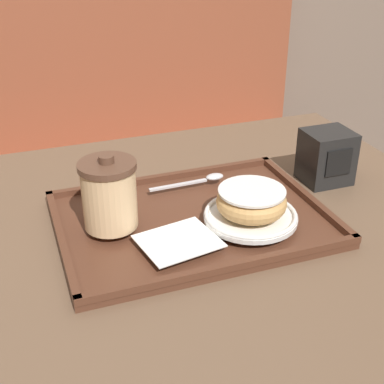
# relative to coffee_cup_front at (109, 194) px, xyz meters

# --- Properties ---
(booth_bench) EXTENTS (1.30, 0.44, 1.00)m
(booth_bench) POSITION_rel_coffee_cup_front_xyz_m (0.22, 0.86, -0.47)
(booth_bench) COLOR brown
(booth_bench) RESTS_ON ground_plane
(cafe_table) EXTENTS (1.07, 0.84, 0.71)m
(cafe_table) POSITION_rel_coffee_cup_front_xyz_m (0.11, -0.01, -0.23)
(cafe_table) COLOR brown
(cafe_table) RESTS_ON ground_plane
(serving_tray) EXTENTS (0.45, 0.33, 0.02)m
(serving_tray) POSITION_rel_coffee_cup_front_xyz_m (0.14, -0.01, -0.07)
(serving_tray) COLOR #512D1E
(serving_tray) RESTS_ON cafe_table
(napkin_paper) EXTENTS (0.13, 0.12, 0.00)m
(napkin_paper) POSITION_rel_coffee_cup_front_xyz_m (0.09, -0.09, -0.06)
(napkin_paper) COLOR white
(napkin_paper) RESTS_ON serving_tray
(coffee_cup_front) EXTENTS (0.09, 0.09, 0.12)m
(coffee_cup_front) POSITION_rel_coffee_cup_front_xyz_m (0.00, 0.00, 0.00)
(coffee_cup_front) COLOR #E0B784
(coffee_cup_front) RESTS_ON serving_tray
(plate_with_chocolate_donut) EXTENTS (0.16, 0.16, 0.01)m
(plate_with_chocolate_donut) POSITION_rel_coffee_cup_front_xyz_m (0.22, -0.06, -0.05)
(plate_with_chocolate_donut) COLOR white
(plate_with_chocolate_donut) RESTS_ON serving_tray
(donut_chocolate_glazed) EXTENTS (0.12, 0.12, 0.04)m
(donut_chocolate_glazed) POSITION_rel_coffee_cup_front_xyz_m (0.22, -0.06, -0.02)
(donut_chocolate_glazed) COLOR tan
(donut_chocolate_glazed) RESTS_ON plate_with_chocolate_donut
(spoon) EXTENTS (0.15, 0.02, 0.01)m
(spoon) POSITION_rel_coffee_cup_front_xyz_m (0.20, 0.10, -0.05)
(spoon) COLOR silver
(spoon) RESTS_ON serving_tray
(napkin_dispenser) EXTENTS (0.09, 0.08, 0.10)m
(napkin_dispenser) POSITION_rel_coffee_cup_front_xyz_m (0.44, 0.06, -0.03)
(napkin_dispenser) COLOR black
(napkin_dispenser) RESTS_ON cafe_table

